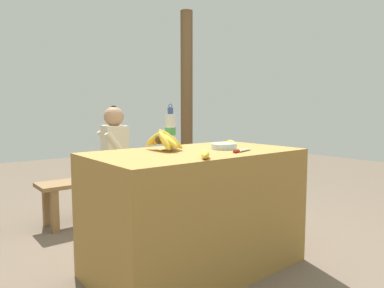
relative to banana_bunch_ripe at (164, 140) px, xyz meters
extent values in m
plane|color=brown|center=(0.16, -0.13, -0.86)|extent=(12.00, 12.00, 0.00)
cube|color=olive|center=(0.16, -0.13, -0.47)|extent=(1.36, 0.77, 0.79)
sphere|color=#4C381E|center=(-0.03, 0.00, 0.00)|extent=(0.06, 0.06, 0.06)
ellipsoid|color=gold|center=(-0.04, -0.06, 0.00)|extent=(0.05, 0.16, 0.14)
ellipsoid|color=gold|center=(-0.02, -0.06, 0.00)|extent=(0.09, 0.19, 0.13)
ellipsoid|color=gold|center=(0.01, -0.04, 0.00)|extent=(0.13, 0.15, 0.14)
ellipsoid|color=gold|center=(0.03, -0.04, 0.01)|extent=(0.17, 0.13, 0.16)
ellipsoid|color=gold|center=(0.03, -0.01, -0.01)|extent=(0.18, 0.07, 0.11)
ellipsoid|color=gold|center=(0.03, 0.01, 0.00)|extent=(0.18, 0.07, 0.14)
ellipsoid|color=gold|center=(0.03, 0.04, 0.00)|extent=(0.19, 0.12, 0.10)
ellipsoid|color=gold|center=(0.01, 0.04, 0.00)|extent=(0.15, 0.14, 0.11)
ellipsoid|color=gold|center=(-0.02, 0.06, 0.00)|extent=(0.08, 0.16, 0.12)
ellipsoid|color=gold|center=(-0.04, 0.07, 0.00)|extent=(0.05, 0.18, 0.13)
cylinder|color=silver|center=(0.37, -0.17, -0.06)|extent=(0.17, 0.17, 0.03)
torus|color=silver|center=(0.37, -0.17, -0.04)|extent=(0.17, 0.17, 0.02)
cylinder|color=#D1B77A|center=(0.37, -0.17, -0.04)|extent=(0.13, 0.13, 0.01)
cylinder|color=silver|center=(0.11, 0.08, 0.05)|extent=(0.07, 0.07, 0.24)
cylinder|color=#38844C|center=(0.11, 0.08, 0.05)|extent=(0.07, 0.07, 0.05)
cylinder|color=#33477F|center=(0.11, 0.08, 0.19)|extent=(0.04, 0.04, 0.04)
torus|color=#33477F|center=(0.11, 0.08, 0.22)|extent=(0.03, 0.01, 0.03)
ellipsoid|color=gold|center=(-0.02, -0.44, -0.05)|extent=(0.15, 0.16, 0.05)
ellipsoid|color=gold|center=(0.55, -0.06, -0.05)|extent=(0.10, 0.16, 0.05)
cube|color=#BCBCC1|center=(0.39, -0.34, -0.06)|extent=(0.16, 0.07, 0.00)
cylinder|color=maroon|center=(0.29, -0.37, -0.06)|extent=(0.06, 0.03, 0.02)
cube|color=brown|center=(0.26, 1.26, -0.47)|extent=(1.45, 0.32, 0.04)
cube|color=brown|center=(-0.37, 1.14, -0.68)|extent=(0.06, 0.06, 0.37)
cube|color=brown|center=(0.88, 1.14, -0.68)|extent=(0.06, 0.06, 0.37)
cube|color=brown|center=(-0.37, 1.38, -0.68)|extent=(0.06, 0.06, 0.37)
cube|color=brown|center=(0.88, 1.38, -0.68)|extent=(0.06, 0.06, 0.37)
cylinder|color=#564C60|center=(-0.03, 1.19, -0.66)|extent=(0.09, 0.09, 0.41)
cylinder|color=#564C60|center=(0.09, 1.17, -0.45)|extent=(0.31, 0.15, 0.09)
cylinder|color=#564C60|center=(0.01, 1.37, -0.66)|extent=(0.09, 0.09, 0.41)
cylinder|color=#564C60|center=(0.13, 1.35, -0.45)|extent=(0.31, 0.15, 0.09)
cube|color=beige|center=(0.24, 1.23, -0.21)|extent=(0.26, 0.37, 0.50)
cylinder|color=beige|center=(0.18, 1.08, -0.12)|extent=(0.21, 0.10, 0.25)
cylinder|color=beige|center=(0.25, 1.39, -0.12)|extent=(0.21, 0.10, 0.25)
sphere|color=tan|center=(0.24, 1.23, 0.13)|extent=(0.19, 0.19, 0.19)
sphere|color=black|center=(0.24, 1.23, 0.20)|extent=(0.07, 0.07, 0.07)
sphere|color=#4C381E|center=(0.66, 1.26, -0.39)|extent=(0.06, 0.06, 0.06)
ellipsoid|color=#8EA842|center=(0.67, 1.21, -0.39)|extent=(0.07, 0.14, 0.13)
ellipsoid|color=#8EA842|center=(0.71, 1.23, -0.39)|extent=(0.15, 0.11, 0.13)
ellipsoid|color=#8EA842|center=(0.72, 1.26, -0.39)|extent=(0.15, 0.05, 0.13)
ellipsoid|color=#8EA842|center=(0.70, 1.29, -0.39)|extent=(0.15, 0.12, 0.10)
ellipsoid|color=#8EA842|center=(0.66, 1.32, -0.40)|extent=(0.05, 0.16, 0.10)
cylinder|color=brown|center=(1.34, 1.50, 0.26)|extent=(0.15, 0.15, 2.24)
camera|label=1|loc=(-1.24, -1.84, 0.19)|focal=32.00mm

